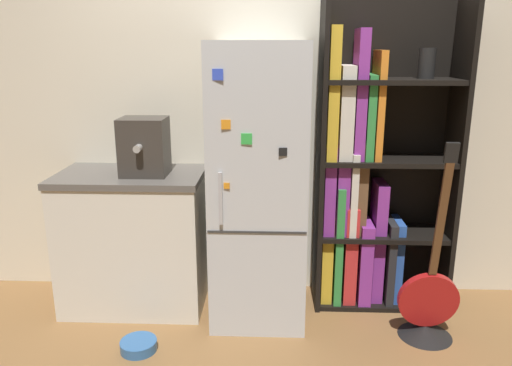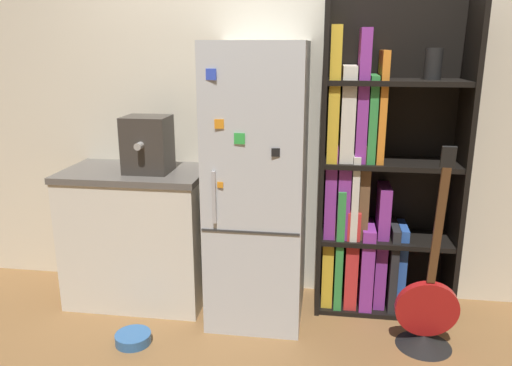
% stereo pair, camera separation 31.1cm
% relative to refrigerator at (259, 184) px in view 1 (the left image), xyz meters
% --- Properties ---
extents(ground_plane, '(16.00, 16.00, 0.00)m').
position_rel_refrigerator_xyz_m(ground_plane, '(0.00, -0.12, -0.86)').
color(ground_plane, olive).
extents(wall_back, '(8.00, 0.05, 2.60)m').
position_rel_refrigerator_xyz_m(wall_back, '(0.00, 0.36, 0.44)').
color(wall_back, beige).
rests_on(wall_back, ground_plane).
extents(refrigerator, '(0.57, 0.69, 1.72)m').
position_rel_refrigerator_xyz_m(refrigerator, '(0.00, 0.00, 0.00)').
color(refrigerator, silver).
rests_on(refrigerator, ground_plane).
extents(bookshelf, '(0.86, 0.37, 1.97)m').
position_rel_refrigerator_xyz_m(bookshelf, '(0.69, 0.18, -0.02)').
color(bookshelf, black).
rests_on(bookshelf, ground_plane).
extents(kitchen_counter, '(0.93, 0.57, 0.91)m').
position_rel_refrigerator_xyz_m(kitchen_counter, '(-0.82, 0.06, -0.40)').
color(kitchen_counter, silver).
rests_on(kitchen_counter, ground_plane).
extents(espresso_machine, '(0.28, 0.29, 0.36)m').
position_rel_refrigerator_xyz_m(espresso_machine, '(-0.71, 0.02, 0.23)').
color(espresso_machine, '#38332D').
rests_on(espresso_machine, kitchen_counter).
extents(guitar, '(0.36, 0.32, 1.21)m').
position_rel_refrigerator_xyz_m(guitar, '(1.01, -0.28, -0.69)').
color(guitar, black).
rests_on(guitar, ground_plane).
extents(pet_bowl, '(0.21, 0.21, 0.06)m').
position_rel_refrigerator_xyz_m(pet_bowl, '(-0.67, -0.49, -0.82)').
color(pet_bowl, '#3366A5').
rests_on(pet_bowl, ground_plane).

